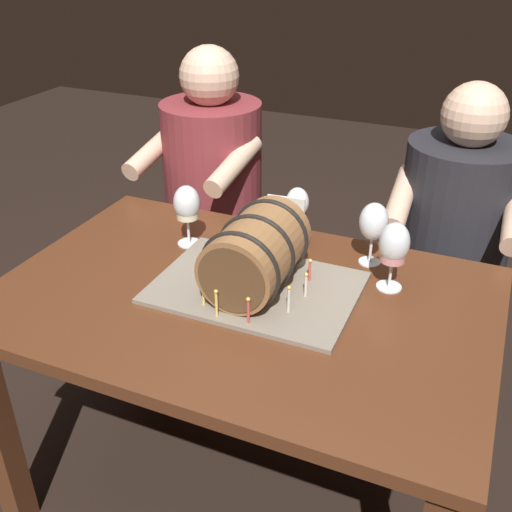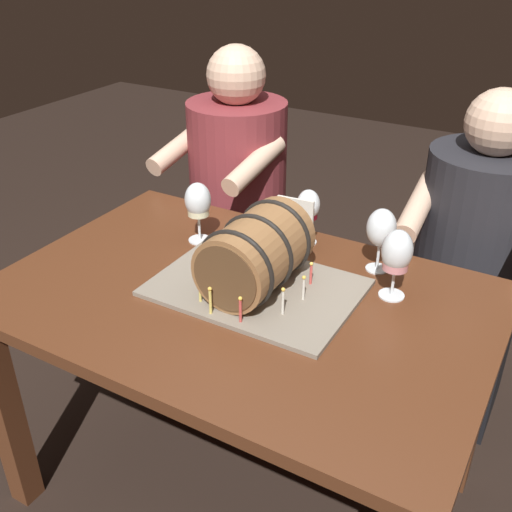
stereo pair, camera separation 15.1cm
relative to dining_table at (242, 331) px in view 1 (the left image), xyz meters
The scene contains 10 objects.
ground_plane 0.62m from the dining_table, ahead, with size 8.00×8.00×0.00m, color black.
dining_table is the anchor object (origin of this frame).
barrel_cake 0.22m from the dining_table, 58.24° to the left, with size 0.52×0.37×0.22m.
wine_glass_white 0.40m from the dining_table, 143.64° to the left, with size 0.08×0.08×0.18m.
wine_glass_rose 0.45m from the dining_table, 28.52° to the left, with size 0.08×0.08×0.19m.
wine_glass_empty 0.46m from the dining_table, 48.28° to the left, with size 0.08×0.08×0.18m.
wine_glass_red 0.41m from the dining_table, 85.87° to the left, with size 0.07×0.07×0.17m.
menu_card 0.35m from the dining_table, 88.05° to the left, with size 0.11×0.01×0.16m, color silver.
person_seated_left 0.84m from the dining_table, 122.07° to the left, with size 0.42×0.50×1.20m.
person_seated_right 0.84m from the dining_table, 57.93° to the left, with size 0.41×0.49×1.16m.
Camera 1 is at (0.54, -1.17, 1.57)m, focal length 41.99 mm.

